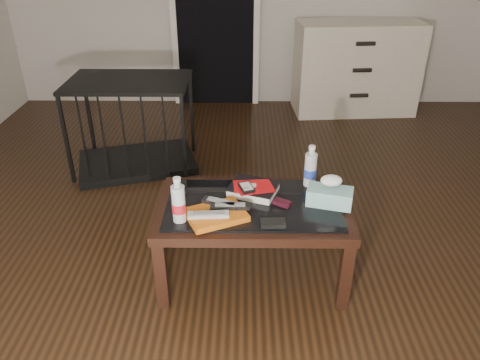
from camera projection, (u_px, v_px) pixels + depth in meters
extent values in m
plane|color=black|center=(259.00, 234.00, 2.98)|extent=(5.00, 5.00, 0.00)
cube|color=black|center=(215.00, 6.00, 4.66)|extent=(0.80, 0.05, 2.00)
cube|color=silver|center=(172.00, 7.00, 4.63)|extent=(0.06, 0.04, 2.04)
cube|color=silver|center=(257.00, 7.00, 4.63)|extent=(0.06, 0.04, 2.04)
cube|color=black|center=(161.00, 275.00, 2.34)|extent=(0.06, 0.06, 0.40)
cube|color=black|center=(345.00, 276.00, 2.33)|extent=(0.06, 0.06, 0.40)
cube|color=black|center=(175.00, 217.00, 2.80)|extent=(0.06, 0.06, 0.40)
cube|color=black|center=(329.00, 218.00, 2.79)|extent=(0.06, 0.06, 0.40)
cube|color=black|center=(253.00, 209.00, 2.45)|extent=(1.00, 0.60, 0.05)
cube|color=black|center=(253.00, 204.00, 2.44)|extent=(0.90, 0.50, 0.01)
cube|color=beige|center=(356.00, 68.00, 4.70)|extent=(1.23, 0.59, 0.90)
cylinder|color=black|center=(359.00, 95.00, 4.57)|extent=(0.18, 0.05, 0.04)
cylinder|color=black|center=(362.00, 70.00, 4.45)|extent=(0.18, 0.05, 0.04)
cylinder|color=black|center=(366.00, 44.00, 4.33)|extent=(0.18, 0.05, 0.04)
cube|color=black|center=(137.00, 162.00, 3.80)|extent=(1.03, 0.83, 0.06)
cube|color=black|center=(128.00, 82.00, 3.48)|extent=(1.03, 0.83, 0.02)
cube|color=black|center=(66.00, 140.00, 3.41)|extent=(0.03, 0.03, 0.70)
cube|color=black|center=(184.00, 141.00, 3.40)|extent=(0.03, 0.03, 0.70)
cube|color=black|center=(89.00, 112.00, 3.89)|extent=(0.03, 0.03, 0.70)
cube|color=black|center=(192.00, 113.00, 3.89)|extent=(0.03, 0.03, 0.70)
cube|color=#BF5C11|center=(216.00, 215.00, 2.32)|extent=(0.34, 0.31, 0.03)
cube|color=#A6A6AB|center=(208.00, 214.00, 2.27)|extent=(0.20, 0.06, 0.02)
cube|color=black|center=(230.00, 206.00, 2.34)|extent=(0.20, 0.05, 0.02)
cube|color=black|center=(221.00, 202.00, 2.37)|extent=(0.20, 0.12, 0.02)
cube|color=black|center=(253.00, 189.00, 2.52)|extent=(0.30, 0.27, 0.05)
cube|color=#B70C10|center=(251.00, 186.00, 2.50)|extent=(0.20, 0.15, 0.01)
cube|color=black|center=(246.00, 187.00, 2.46)|extent=(0.09, 0.12, 0.02)
cube|color=black|center=(282.00, 203.00, 2.42)|extent=(0.10, 0.09, 0.02)
cube|color=black|center=(273.00, 223.00, 2.26)|extent=(0.12, 0.07, 0.02)
cylinder|color=#B5BCC1|center=(178.00, 200.00, 2.24)|extent=(0.08, 0.08, 0.24)
cylinder|color=silver|center=(311.00, 166.00, 2.55)|extent=(0.08, 0.08, 0.24)
cube|color=teal|center=(330.00, 197.00, 2.41)|extent=(0.25, 0.18, 0.09)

